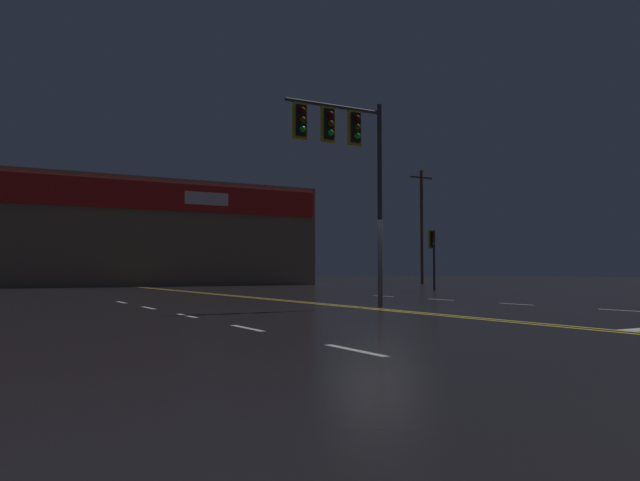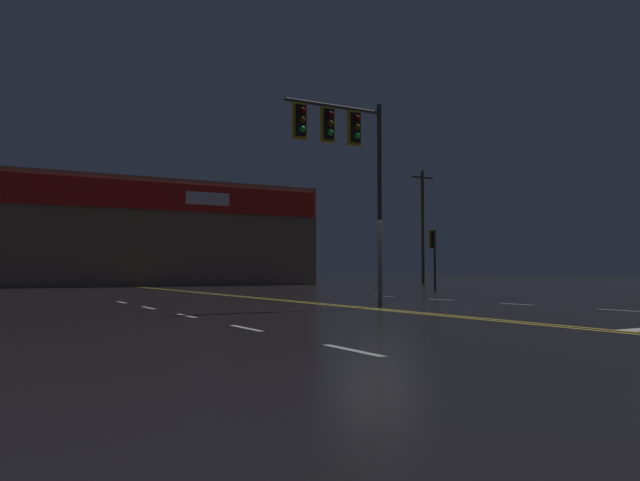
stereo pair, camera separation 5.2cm
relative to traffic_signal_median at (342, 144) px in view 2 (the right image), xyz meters
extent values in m
plane|color=black|center=(0.70, -0.65, -4.56)|extent=(200.00, 200.00, 0.00)
cube|color=gold|center=(0.55, -0.65, -4.56)|extent=(0.12, 60.00, 0.01)
cube|color=gold|center=(0.85, -0.65, -4.56)|extent=(0.12, 60.00, 0.01)
cube|color=silver|center=(-4.55, -7.85, -4.56)|extent=(0.12, 1.40, 0.01)
cube|color=silver|center=(-4.55, -4.25, -4.56)|extent=(0.12, 1.40, 0.01)
cube|color=silver|center=(-4.55, -0.65, -4.56)|extent=(0.12, 1.40, 0.01)
cube|color=silver|center=(-4.55, 2.95, -4.56)|extent=(0.12, 1.40, 0.01)
cube|color=silver|center=(-4.55, 6.55, -4.56)|extent=(0.12, 1.40, 0.01)
cube|color=silver|center=(5.96, -4.25, -4.56)|extent=(0.12, 1.40, 0.01)
cube|color=silver|center=(5.96, -0.65, -4.56)|extent=(0.12, 1.40, 0.01)
cube|color=silver|center=(5.96, 2.95, -4.56)|extent=(0.12, 1.40, 0.01)
cube|color=silver|center=(5.96, 6.55, -4.56)|extent=(0.12, 1.40, 0.01)
cylinder|color=#38383D|center=(1.29, 0.02, -1.64)|extent=(0.14, 0.14, 5.85)
cylinder|color=#38383D|center=(-0.23, 0.02, 1.03)|extent=(3.02, 0.10, 0.10)
cube|color=black|center=(0.42, 0.02, 0.49)|extent=(0.28, 0.24, 0.84)
cube|color=gold|center=(0.42, 0.02, 0.49)|extent=(0.42, 0.08, 0.99)
sphere|color=#500705|center=(0.42, -0.14, 0.74)|extent=(0.17, 0.17, 0.17)
sphere|color=#543707|center=(0.42, -0.14, 0.49)|extent=(0.17, 0.17, 0.17)
sphere|color=green|center=(0.42, -0.14, 0.24)|extent=(0.17, 0.17, 0.17)
cube|color=black|center=(-0.44, 0.02, 0.49)|extent=(0.28, 0.24, 0.84)
cube|color=gold|center=(-0.44, 0.02, 0.49)|extent=(0.42, 0.08, 0.99)
sphere|color=#500705|center=(-0.44, -0.14, 0.74)|extent=(0.17, 0.17, 0.17)
sphere|color=#543707|center=(-0.44, -0.14, 0.49)|extent=(0.17, 0.17, 0.17)
sphere|color=green|center=(-0.44, -0.14, 0.24)|extent=(0.17, 0.17, 0.17)
cube|color=black|center=(-1.30, 0.02, 0.49)|extent=(0.28, 0.24, 0.84)
cube|color=gold|center=(-1.30, 0.02, 0.49)|extent=(0.42, 0.08, 0.99)
sphere|color=#500705|center=(-1.30, -0.14, 0.74)|extent=(0.17, 0.17, 0.17)
sphere|color=#543707|center=(-1.30, -0.14, 0.49)|extent=(0.17, 0.17, 0.17)
sphere|color=green|center=(-1.30, -0.14, 0.24)|extent=(0.17, 0.17, 0.17)
cylinder|color=#38383D|center=(12.66, 11.42, -2.95)|extent=(0.13, 0.13, 3.23)
cube|color=black|center=(12.66, 11.60, -1.81)|extent=(0.28, 0.24, 0.84)
cube|color=gold|center=(12.66, 11.60, -1.81)|extent=(0.42, 0.08, 0.99)
sphere|color=#500705|center=(12.66, 11.44, -1.55)|extent=(0.17, 0.17, 0.17)
sphere|color=#543707|center=(12.66, 11.44, -1.81)|extent=(0.17, 0.17, 0.17)
sphere|color=green|center=(12.66, 11.44, -2.06)|extent=(0.17, 0.17, 0.17)
cube|color=#7A6651|center=(0.70, 32.75, -0.82)|extent=(27.29, 10.00, 7.50)
cube|color=red|center=(0.70, 27.65, 1.62)|extent=(26.75, 0.20, 1.87)
cube|color=white|center=(5.48, 27.60, 1.62)|extent=(3.20, 0.16, 0.90)
cylinder|color=#4C3828|center=(23.73, 26.39, 0.18)|extent=(0.26, 0.26, 9.48)
cube|color=#4C3828|center=(23.73, 26.39, 4.32)|extent=(2.20, 0.12, 0.12)
camera|label=1|loc=(-8.88, -14.68, -3.55)|focal=35.00mm
camera|label=2|loc=(-8.83, -14.71, -3.55)|focal=35.00mm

